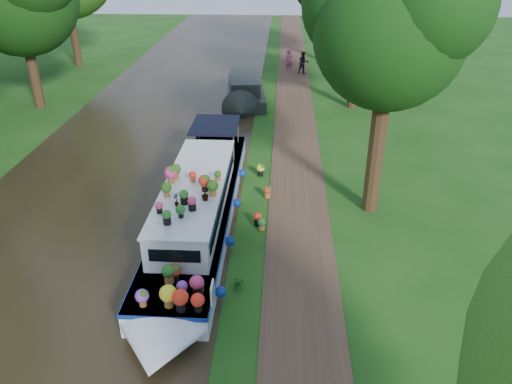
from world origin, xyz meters
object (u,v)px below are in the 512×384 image
object	(u,v)px
plant_boat	(196,209)
pedestrian_dark	(303,63)
second_boat	(245,90)
pedestrian_pink	(289,61)

from	to	relation	value
plant_boat	pedestrian_dark	distance (m)	21.48
second_boat	pedestrian_pink	size ratio (longest dim) A/B	4.84
plant_boat	pedestrian_dark	xyz separation A→B (m)	(4.15, 21.08, -0.05)
plant_boat	pedestrian_dark	world-z (taller)	plant_boat
second_boat	pedestrian_pink	world-z (taller)	pedestrian_pink
pedestrian_pink	second_boat	bearing A→B (deg)	-128.40
second_boat	pedestrian_dark	distance (m)	7.20
pedestrian_pink	pedestrian_dark	distance (m)	1.13
pedestrian_pink	pedestrian_dark	size ratio (longest dim) A/B	1.02
pedestrian_pink	pedestrian_dark	world-z (taller)	pedestrian_pink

